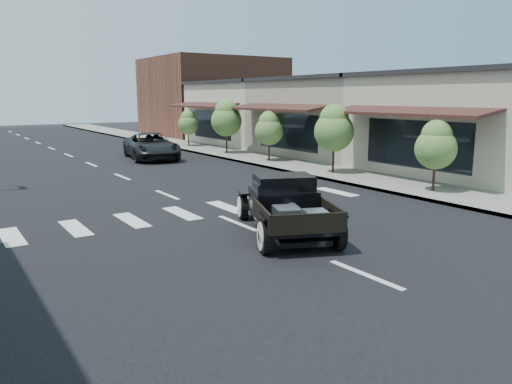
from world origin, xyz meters
TOP-DOWN VIEW (x-y plane):
  - ground at (0.00, 0.00)m, footprint 120.00×120.00m
  - road at (0.00, 15.00)m, footprint 14.00×80.00m
  - road_markings at (0.00, 10.00)m, footprint 12.00×60.00m
  - sidewalk_right at (8.50, 15.00)m, footprint 3.00×80.00m
  - storefront_near at (15.00, 4.00)m, footprint 10.00×9.00m
  - storefront_mid at (15.00, 13.00)m, footprint 10.00×9.00m
  - storefront_far at (15.00, 22.00)m, footprint 10.00×9.00m
  - far_building_right at (15.50, 32.00)m, footprint 11.00×10.00m
  - small_tree_a at (8.30, 1.73)m, footprint 1.50×1.50m
  - small_tree_b at (8.30, 7.22)m, footprint 1.80×1.80m
  - small_tree_c at (8.30, 12.37)m, footprint 1.54×1.54m
  - small_tree_d at (8.30, 16.97)m, footprint 1.88×1.88m
  - small_tree_e at (8.30, 22.33)m, footprint 1.44×1.44m
  - hotrod_pickup at (0.51, 0.41)m, footprint 3.72×5.04m
  - second_car at (3.59, 17.50)m, footprint 3.35×5.72m

SIDE VIEW (x-z plane):
  - ground at x=0.00m, z-range 0.00..0.00m
  - road_markings at x=0.00m, z-range -0.03..0.03m
  - road at x=0.00m, z-range 0.00..0.02m
  - sidewalk_right at x=8.50m, z-range 0.00..0.15m
  - second_car at x=3.59m, z-range 0.00..1.49m
  - hotrod_pickup at x=0.51m, z-range 0.00..1.58m
  - small_tree_e at x=8.30m, z-range 0.15..2.55m
  - small_tree_a at x=8.30m, z-range 0.15..2.65m
  - small_tree_c at x=8.30m, z-range 0.15..2.72m
  - small_tree_b at x=8.30m, z-range 0.15..3.15m
  - small_tree_d at x=8.30m, z-range 0.15..3.29m
  - storefront_near at x=15.00m, z-range 0.00..4.50m
  - storefront_mid at x=15.00m, z-range 0.00..4.50m
  - storefront_far at x=15.00m, z-range 0.00..4.50m
  - far_building_right at x=15.50m, z-range 0.00..7.00m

